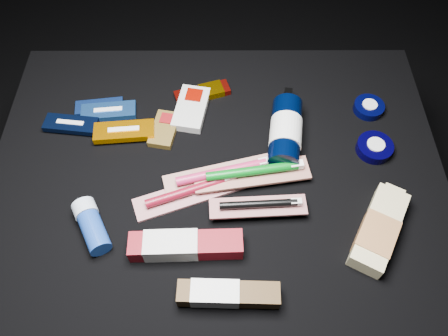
{
  "coord_description": "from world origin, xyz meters",
  "views": [
    {
      "loc": [
        0.01,
        -0.49,
        1.19
      ],
      "look_at": [
        0.01,
        0.01,
        0.42
      ],
      "focal_mm": 35.0,
      "sensor_mm": 36.0,
      "label": 1
    }
  ],
  "objects_px": {
    "bodywash_bottle": "(378,231)",
    "deodorant_stick": "(91,225)",
    "lotion_bottle": "(286,132)",
    "toothpaste_carton_red": "(181,245)"
  },
  "relations": [
    {
      "from": "bodywash_bottle",
      "to": "deodorant_stick",
      "type": "relative_size",
      "value": 1.62
    },
    {
      "from": "lotion_bottle",
      "to": "deodorant_stick",
      "type": "bearing_deg",
      "value": -143.13
    },
    {
      "from": "bodywash_bottle",
      "to": "deodorant_stick",
      "type": "height_order",
      "value": "deodorant_stick"
    },
    {
      "from": "lotion_bottle",
      "to": "bodywash_bottle",
      "type": "bearing_deg",
      "value": -46.46
    },
    {
      "from": "toothpaste_carton_red",
      "to": "deodorant_stick",
      "type": "bearing_deg",
      "value": 165.11
    },
    {
      "from": "deodorant_stick",
      "to": "toothpaste_carton_red",
      "type": "xyz_separation_m",
      "value": [
        0.18,
        -0.04,
        -0.0
      ]
    },
    {
      "from": "deodorant_stick",
      "to": "lotion_bottle",
      "type": "bearing_deg",
      "value": 0.98
    },
    {
      "from": "lotion_bottle",
      "to": "toothpaste_carton_red",
      "type": "height_order",
      "value": "lotion_bottle"
    },
    {
      "from": "lotion_bottle",
      "to": "toothpaste_carton_red",
      "type": "distance_m",
      "value": 0.34
    },
    {
      "from": "bodywash_bottle",
      "to": "deodorant_stick",
      "type": "distance_m",
      "value": 0.56
    }
  ]
}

